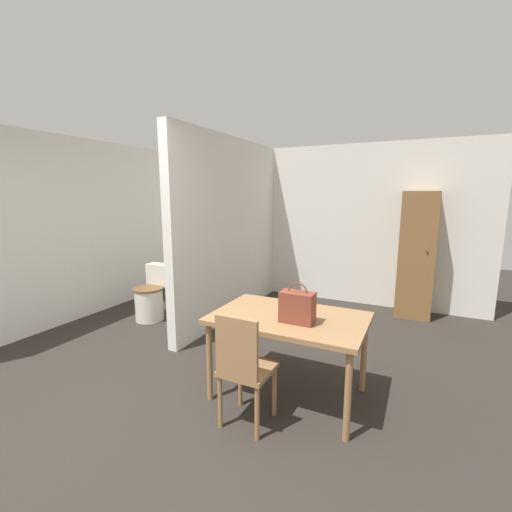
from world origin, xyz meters
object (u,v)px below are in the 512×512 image
(dining_table, at_px, (289,324))
(toilet, at_px, (152,296))
(wooden_chair, at_px, (244,367))
(wooden_cabinet, at_px, (417,255))
(handbag, at_px, (297,307))

(dining_table, height_order, toilet, toilet)
(toilet, bearing_deg, wooden_chair, -33.09)
(wooden_cabinet, bearing_deg, handbag, -105.97)
(dining_table, relative_size, toilet, 1.70)
(wooden_chair, bearing_deg, toilet, 147.31)
(dining_table, bearing_deg, toilet, 158.76)
(dining_table, distance_m, handbag, 0.25)
(handbag, relative_size, wooden_cabinet, 0.19)
(wooden_cabinet, bearing_deg, toilet, -152.08)
(toilet, distance_m, handbag, 2.76)
(dining_table, xyz_separation_m, handbag, (0.11, -0.11, 0.20))
(handbag, bearing_deg, dining_table, 134.37)
(dining_table, relative_size, wooden_chair, 1.42)
(dining_table, bearing_deg, wooden_chair, -105.91)
(dining_table, distance_m, toilet, 2.59)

